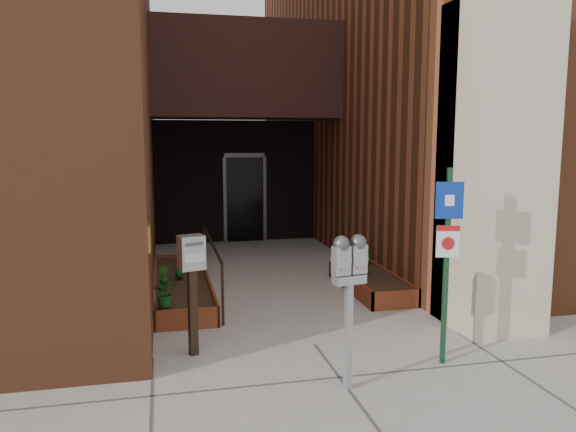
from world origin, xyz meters
TOP-DOWN VIEW (x-y plane):
  - ground at (0.00, 0.00)m, footprint 80.00×80.00m
  - architecture at (-0.18, 6.89)m, footprint 20.00×14.60m
  - planter_left at (-1.55, 2.70)m, footprint 0.90×3.60m
  - planter_right at (1.60, 2.20)m, footprint 0.80×2.20m
  - handrail at (-1.05, 2.65)m, footprint 0.04×3.34m
  - parking_meter at (0.00, -1.28)m, footprint 0.38×0.21m
  - sign_post at (1.29, -0.90)m, footprint 0.31×0.11m
  - payment_dropbox at (-1.51, 0.02)m, footprint 0.34×0.29m
  - shrub_left_a at (-1.83, 1.10)m, footprint 0.48×0.48m
  - shrub_left_b at (-1.85, 2.09)m, footprint 0.25×0.25m
  - shrub_left_c at (-1.58, 2.66)m, footprint 0.24×0.24m
  - shrub_left_d at (-1.34, 3.56)m, footprint 0.27×0.27m
  - shrub_right_a at (1.35, 2.00)m, footprint 0.20×0.20m
  - shrub_right_b at (1.54, 2.26)m, footprint 0.23×0.23m
  - shrub_right_c at (1.81, 3.10)m, footprint 0.38×0.38m

SIDE VIEW (x-z plane):
  - ground at x=0.00m, z-range 0.00..0.00m
  - planter_left at x=-1.55m, z-range -0.02..0.28m
  - planter_right at x=1.60m, z-range -0.02..0.28m
  - shrub_right_a at x=1.35m, z-range 0.30..0.61m
  - shrub_left_c at x=-1.58m, z-range 0.30..0.63m
  - shrub_left_b at x=-1.85m, z-range 0.30..0.63m
  - shrub_right_c at x=1.81m, z-range 0.30..0.65m
  - shrub_right_b at x=1.54m, z-range 0.30..0.66m
  - shrub_left_a at x=-1.83m, z-range 0.30..0.68m
  - shrub_left_d at x=-1.34m, z-range 0.30..0.70m
  - handrail at x=-1.05m, z-range 0.30..1.20m
  - payment_dropbox at x=-1.51m, z-range 0.32..1.79m
  - parking_meter at x=0.00m, z-range 0.45..2.09m
  - sign_post at x=1.29m, z-range 0.26..2.54m
  - architecture at x=-0.18m, z-range -0.02..9.98m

